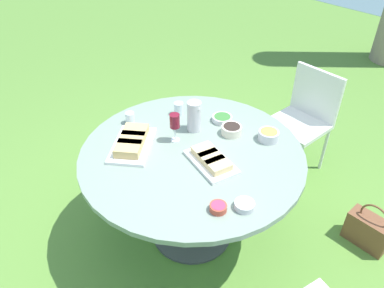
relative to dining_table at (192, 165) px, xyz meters
name	(u,v)px	position (x,y,z in m)	size (l,w,h in m)	color
ground_plane	(192,231)	(0.00, 0.00, -0.65)	(40.00, 40.00, 0.00)	#5B8C38
dining_table	(192,165)	(0.00, 0.00, 0.00)	(1.41, 1.41, 0.76)	#4C4C51
chair_near_right	(305,114)	(0.04, 1.25, -0.13)	(0.45, 0.43, 0.89)	silver
water_pitcher	(194,116)	(-0.17, 0.18, 0.22)	(0.10, 0.09, 0.21)	silver
wine_glass	(174,122)	(-0.16, 0.00, 0.25)	(0.06, 0.06, 0.20)	silver
platter_bread_main	(211,160)	(0.16, 0.01, 0.14)	(0.38, 0.26, 0.06)	white
platter_charcuterie	(132,142)	(-0.30, -0.24, 0.14)	(0.44, 0.45, 0.08)	white
bowl_fries	(269,135)	(0.24, 0.46, 0.14)	(0.13, 0.13, 0.07)	silver
bowl_salad	(222,118)	(-0.12, 0.39, 0.13)	(0.14, 0.14, 0.04)	silver
bowl_olives	(232,130)	(0.03, 0.33, 0.14)	(0.14, 0.14, 0.06)	beige
bowl_dip_red	(218,207)	(0.46, -0.23, 0.13)	(0.09, 0.09, 0.04)	#B74733
bowl_dip_cream	(245,205)	(0.54, -0.12, 0.13)	(0.11, 0.11, 0.04)	silver
cup_water_near	(130,118)	(-0.53, -0.10, 0.15)	(0.06, 0.06, 0.08)	silver
cup_water_far	(179,109)	(-0.39, 0.22, 0.15)	(0.07, 0.07, 0.09)	silver
handbag	(368,230)	(0.91, 0.86, -0.52)	(0.30, 0.14, 0.37)	brown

